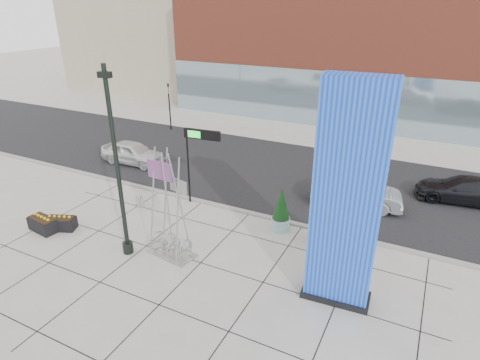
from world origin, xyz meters
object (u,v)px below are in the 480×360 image
at_px(blue_pylon, 347,204).
at_px(overhead_street_sign, 198,141).
at_px(public_art_sculpture, 170,229).
at_px(lamp_post, 119,184).
at_px(car_white_west, 133,153).
at_px(concrete_bollard, 140,201).
at_px(car_silver_mid, 356,193).

height_order(blue_pylon, overhead_street_sign, blue_pylon).
height_order(blue_pylon, public_art_sculpture, blue_pylon).
bearing_deg(public_art_sculpture, lamp_post, -149.09).
distance_m(overhead_street_sign, car_white_west, 8.77).
bearing_deg(concrete_bollard, car_white_west, 133.20).
bearing_deg(blue_pylon, concrete_bollard, 163.70).
relative_size(concrete_bollard, overhead_street_sign, 0.16).
bearing_deg(blue_pylon, car_white_west, 151.28).
distance_m(car_white_west, car_silver_mid, 15.46).
xyz_separation_m(public_art_sculpture, car_silver_mid, (6.47, 8.48, -0.52)).
distance_m(public_art_sculpture, concrete_bollard, 5.32).
relative_size(public_art_sculpture, car_white_west, 1.09).
bearing_deg(blue_pylon, lamp_post, -176.48).
height_order(public_art_sculpture, overhead_street_sign, public_art_sculpture).
bearing_deg(concrete_bollard, car_silver_mid, 26.99).
bearing_deg(overhead_street_sign, car_silver_mid, 19.19).
bearing_deg(car_white_west, concrete_bollard, -138.56).
bearing_deg(public_art_sculpture, concrete_bollard, 153.31).
relative_size(overhead_street_sign, car_silver_mid, 0.90).
bearing_deg(overhead_street_sign, car_white_west, 151.17).
relative_size(lamp_post, car_white_west, 1.82).
xyz_separation_m(concrete_bollard, car_white_west, (-4.71, 5.02, 0.44)).
xyz_separation_m(lamp_post, public_art_sculpture, (1.87, 0.78, -2.12)).
relative_size(blue_pylon, lamp_post, 1.01).
height_order(lamp_post, car_white_west, lamp_post).
relative_size(lamp_post, overhead_street_sign, 1.92).
height_order(blue_pylon, concrete_bollard, blue_pylon).
xyz_separation_m(public_art_sculpture, overhead_street_sign, (-1.39, 4.80, 2.44)).
height_order(lamp_post, car_silver_mid, lamp_post).
height_order(public_art_sculpture, car_silver_mid, public_art_sculpture).
relative_size(car_white_west, car_silver_mid, 0.95).
distance_m(public_art_sculpture, overhead_street_sign, 5.56).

